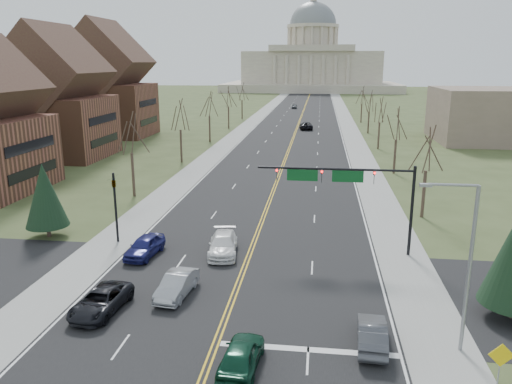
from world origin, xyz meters
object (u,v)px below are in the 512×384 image
(car_nb_inner_lead, at_px, (241,355))
(signal_left, at_px, (115,200))
(car_nb_outer_lead, at_px, (372,334))
(car_sb_inner_lead, at_px, (177,285))
(street_light, at_px, (465,258))
(car_sb_inner_second, at_px, (223,244))
(car_far_sb, at_px, (294,106))
(signal_mast, at_px, (347,183))
(car_sb_outer_second, at_px, (145,246))
(car_far_nb, at_px, (306,126))
(warn_sign, at_px, (501,361))
(car_sb_outer_lead, at_px, (101,301))

(car_nb_inner_lead, bearing_deg, signal_left, -47.69)
(signal_left, height_order, car_nb_inner_lead, signal_left)
(car_nb_outer_lead, distance_m, car_sb_inner_lead, 12.86)
(car_sb_inner_lead, bearing_deg, street_light, -8.43)
(signal_left, height_order, car_sb_inner_second, signal_left)
(car_far_sb, bearing_deg, street_light, -83.77)
(signal_mast, height_order, street_light, street_light)
(car_nb_outer_lead, bearing_deg, street_light, -174.20)
(car_sb_inner_second, xyz_separation_m, car_far_sb, (-1.19, 129.10, -0.07))
(car_sb_inner_lead, distance_m, car_sb_inner_second, 7.77)
(car_sb_outer_second, relative_size, car_far_nb, 0.78)
(signal_mast, relative_size, car_nb_inner_lead, 2.71)
(car_nb_outer_lead, bearing_deg, warn_sign, 146.69)
(warn_sign, relative_size, car_nb_inner_lead, 0.64)
(warn_sign, distance_m, car_sb_inner_second, 22.32)
(car_far_nb, bearing_deg, car_sb_inner_second, 81.49)
(warn_sign, xyz_separation_m, car_sb_outer_lead, (-21.16, 5.60, -1.31))
(warn_sign, relative_size, car_sb_inner_second, 0.54)
(signal_left, xyz_separation_m, car_sb_inner_lead, (7.81, -9.19, -2.96))
(signal_mast, bearing_deg, street_light, -68.59)
(car_far_nb, bearing_deg, car_far_sb, -89.46)
(car_sb_outer_second, bearing_deg, car_nb_inner_lead, -48.20)
(warn_sign, xyz_separation_m, car_sb_inner_lead, (-17.19, 8.32, -1.26))
(car_sb_outer_lead, height_order, car_far_nb, car_far_nb)
(signal_left, xyz_separation_m, warn_sign, (25.00, -17.52, -1.70))
(signal_mast, bearing_deg, car_far_sb, 94.80)
(signal_mast, relative_size, signal_left, 2.02)
(signal_mast, bearing_deg, car_sb_outer_lead, -141.73)
(car_sb_outer_lead, xyz_separation_m, car_far_sb, (4.39, 139.43, 0.00))
(street_light, height_order, warn_sign, street_light)
(warn_sign, bearing_deg, signal_mast, 109.07)
(signal_mast, distance_m, car_nb_outer_lead, 14.60)
(warn_sign, height_order, car_far_sb, warn_sign)
(street_light, distance_m, car_far_nb, 89.70)
(car_sb_outer_second, bearing_deg, car_sb_inner_second, 17.65)
(car_far_nb, bearing_deg, car_sb_outer_second, 77.16)
(car_sb_outer_lead, bearing_deg, signal_mast, 43.47)
(car_nb_inner_lead, xyz_separation_m, car_far_sb, (-5.00, 144.15, -0.06))
(signal_mast, xyz_separation_m, car_far_sb, (-10.72, 127.52, -5.05))
(warn_sign, distance_m, car_nb_inner_lead, 11.87)
(car_far_sb, bearing_deg, warn_sign, -83.65)
(warn_sign, relative_size, car_far_sb, 0.70)
(car_nb_outer_lead, xyz_separation_m, car_sb_outer_lead, (-16.03, 1.76, -0.02))
(car_sb_outer_second, bearing_deg, car_far_nb, 88.92)
(warn_sign, height_order, car_nb_outer_lead, warn_sign)
(signal_mast, height_order, car_nb_inner_lead, signal_mast)
(warn_sign, height_order, car_nb_inner_lead, warn_sign)
(street_light, bearing_deg, car_sb_inner_lead, 165.30)
(car_sb_outer_second, height_order, car_far_sb, car_sb_outer_second)
(signal_left, bearing_deg, warn_sign, -35.02)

